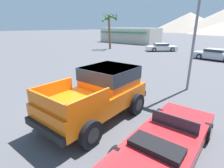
{
  "coord_description": "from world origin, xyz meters",
  "views": [
    {
      "loc": [
        4.95,
        -4.42,
        3.62
      ],
      "look_at": [
        0.27,
        0.98,
        1.26
      ],
      "focal_mm": 28.0,
      "sensor_mm": 36.0,
      "label": 1
    }
  ],
  "objects_px": {
    "orange_pickup_truck": "(101,91)",
    "street_lamp_post": "(200,0)",
    "palm_tree_tall": "(110,21)",
    "parked_car_white": "(161,47)",
    "parked_car_silver": "(215,54)",
    "red_convertible_car": "(167,141)"
  },
  "relations": [
    {
      "from": "red_convertible_car",
      "to": "parked_car_silver",
      "type": "relative_size",
      "value": 0.97
    },
    {
      "from": "orange_pickup_truck",
      "to": "red_convertible_car",
      "type": "relative_size",
      "value": 1.05
    },
    {
      "from": "orange_pickup_truck",
      "to": "parked_car_white",
      "type": "bearing_deg",
      "value": 106.8
    },
    {
      "from": "orange_pickup_truck",
      "to": "parked_car_silver",
      "type": "xyz_separation_m",
      "value": [
        0.58,
        17.75,
        -0.52
      ]
    },
    {
      "from": "red_convertible_car",
      "to": "palm_tree_tall",
      "type": "bearing_deg",
      "value": 132.68
    },
    {
      "from": "orange_pickup_truck",
      "to": "palm_tree_tall",
      "type": "relative_size",
      "value": 0.83
    },
    {
      "from": "street_lamp_post",
      "to": "palm_tree_tall",
      "type": "distance_m",
      "value": 20.54
    },
    {
      "from": "parked_car_silver",
      "to": "red_convertible_car",
      "type": "bearing_deg",
      "value": 14.7
    },
    {
      "from": "street_lamp_post",
      "to": "palm_tree_tall",
      "type": "height_order",
      "value": "street_lamp_post"
    },
    {
      "from": "red_convertible_car",
      "to": "parked_car_silver",
      "type": "height_order",
      "value": "parked_car_silver"
    },
    {
      "from": "red_convertible_car",
      "to": "street_lamp_post",
      "type": "bearing_deg",
      "value": 100.57
    },
    {
      "from": "red_convertible_car",
      "to": "palm_tree_tall",
      "type": "relative_size",
      "value": 0.8
    },
    {
      "from": "street_lamp_post",
      "to": "palm_tree_tall",
      "type": "bearing_deg",
      "value": 144.8
    },
    {
      "from": "orange_pickup_truck",
      "to": "street_lamp_post",
      "type": "relative_size",
      "value": 0.58
    },
    {
      "from": "orange_pickup_truck",
      "to": "red_convertible_car",
      "type": "bearing_deg",
      "value": -10.0
    },
    {
      "from": "parked_car_white",
      "to": "street_lamp_post",
      "type": "bearing_deg",
      "value": -13.94
    },
    {
      "from": "parked_car_silver",
      "to": "street_lamp_post",
      "type": "height_order",
      "value": "street_lamp_post"
    },
    {
      "from": "parked_car_silver",
      "to": "parked_car_white",
      "type": "relative_size",
      "value": 1.08
    },
    {
      "from": "parked_car_silver",
      "to": "street_lamp_post",
      "type": "distance_m",
      "value": 12.79
    },
    {
      "from": "palm_tree_tall",
      "to": "orange_pickup_truck",
      "type": "bearing_deg",
      "value": -49.24
    },
    {
      "from": "red_convertible_car",
      "to": "palm_tree_tall",
      "type": "height_order",
      "value": "palm_tree_tall"
    },
    {
      "from": "parked_car_white",
      "to": "palm_tree_tall",
      "type": "bearing_deg",
      "value": -112.5
    }
  ]
}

